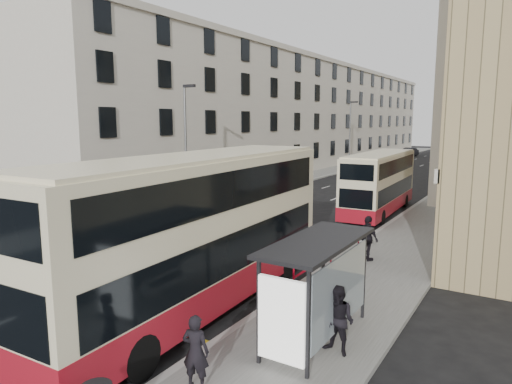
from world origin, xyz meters
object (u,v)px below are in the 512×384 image
Objects in this scene: pedestrian_far at (368,238)px; car_dark at (408,152)px; car_red at (465,159)px; street_lamp_far at (350,131)px; bus_shelter at (316,272)px; pedestrian_mid at (338,321)px; car_silver at (388,157)px; pedestrian_near at (196,352)px; double_decker_rear at (379,183)px; double_decker_front at (196,233)px; white_van at (361,165)px; street_lamp_near at (186,141)px.

pedestrian_far is 0.43× the size of car_dark.
car_dark is 1.00× the size of car_red.
street_lamp_far is 24.80m from car_dark.
street_lamp_far reaches higher than bus_shelter.
pedestrian_mid reaches higher than car_dark.
bus_shelter is 1.01× the size of car_silver.
car_silver is at bearing -0.54° from car_red.
bus_shelter reaches higher than pedestrian_far.
car_silver is (-12.13, 57.79, -0.26)m from pedestrian_near.
pedestrian_far is at bearing 98.49° from bus_shelter.
car_silver is 0.96× the size of car_red.
pedestrian_mid is (4.53, -18.40, -0.96)m from double_decker_rear.
pedestrian_far is (0.25, 10.90, 0.11)m from pedestrian_near.
double_decker_front is 2.92× the size of car_silver.
car_silver reaches higher than car_red.
pedestrian_near is at bearing -66.30° from car_dark.
street_lamp_far is 1.81× the size of car_red.
car_dark is 13.41m from car_red.
double_decker_front reaches higher than bus_shelter.
street_lamp_far is 4.58× the size of pedestrian_mid.
pedestrian_mid is at bearing 132.10° from pedestrian_far.
white_van is (-13.25, 40.74, -0.19)m from pedestrian_mid.
street_lamp_near is at bearing -77.34° from car_dark.
street_lamp_far reaches higher than double_decker_rear.
double_decker_front is 8.07m from pedestrian_far.
street_lamp_near is 0.81× the size of double_decker_rear.
street_lamp_near is 54.62m from car_dark.
double_decker_front reaches higher than car_red.
double_decker_rear is (-3.86, 18.30, -0.15)m from bus_shelter.
pedestrian_far is 49.94m from car_red.
car_silver is at bearing 84.66° from street_lamp_far.
street_lamp_near reaches higher than white_van.
street_lamp_far is at bearing -89.87° from pedestrian_near.
car_dark is at bearing 77.72° from car_silver.
bus_shelter is 0.53× the size of street_lamp_near.
car_red is at bearing -57.96° from pedestrian_far.
street_lamp_near reaches higher than double_decker_front.
bus_shelter is 0.71× the size of white_van.
car_dark is (-0.96, 26.22, -0.10)m from white_van.
pedestrian_far is at bearing -63.40° from white_van.
white_van is (-11.42, 32.84, -0.26)m from pedestrian_far.
car_red is at bearing 70.05° from white_van.
car_silver is at bearing 97.24° from double_decker_front.
white_van is 1.35× the size of car_dark.
street_lamp_near reaches higher than bus_shelter.
pedestrian_far is (3.11, 7.31, -1.39)m from double_decker_front.
double_decker_front reaches higher than white_van.
pedestrian_mid is at bearing -8.60° from bus_shelter.
double_decker_front is at bearing -48.80° from street_lamp_near.
car_red is at bearing -103.92° from pedestrian_near.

